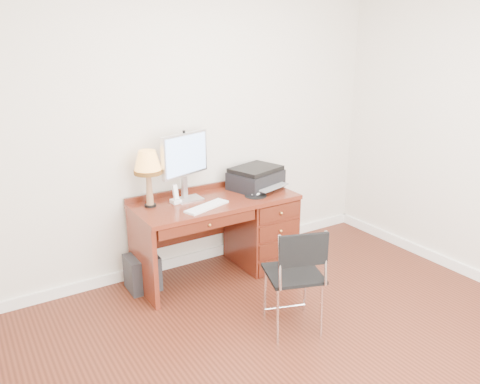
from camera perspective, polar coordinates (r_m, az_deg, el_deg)
ground at (r=3.59m, az=8.79°, el=-18.60°), size 4.00×4.00×0.00m
room_shell at (r=3.97m, az=2.74°, el=-13.58°), size 4.00×4.00×4.00m
desk at (r=4.54m, az=0.60°, el=-4.20°), size 1.50×0.67×0.75m
monitor at (r=4.19m, az=-6.59°, el=4.13°), size 0.51×0.26×0.61m
keyboard at (r=4.06m, az=-4.06°, el=-1.79°), size 0.46×0.26×0.02m
mouse_pad at (r=4.34m, az=1.92°, el=-0.36°), size 0.21×0.21×0.04m
printer at (r=4.56m, az=1.93°, el=1.75°), size 0.56×0.49×0.21m
leg_lamp at (r=4.04m, az=-11.17°, el=3.16°), size 0.24×0.24×0.50m
phone at (r=4.18m, az=-7.86°, el=-0.70°), size 0.09×0.09×0.17m
pen_cup at (r=4.57m, az=-0.54°, el=1.03°), size 0.07×0.07×0.09m
chair at (r=3.53m, az=7.23°, el=-9.32°), size 0.51×0.52×0.85m
equipment_box at (r=4.32m, az=-11.80°, el=-9.56°), size 0.27×0.27×0.32m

